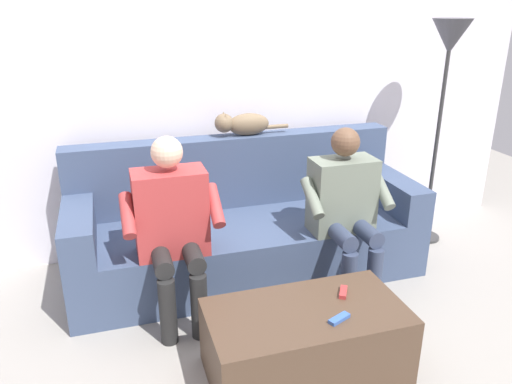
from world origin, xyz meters
The scene contains 10 objects.
ground_plane centered at (0.00, 0.60, 0.00)m, with size 8.00×8.00×0.00m, color gray.
back_wall centered at (0.00, -0.66, 1.32)m, with size 5.00×0.06×2.64m, color silver.
couch centered at (0.00, -0.16, 0.32)m, with size 2.42×0.87×0.93m.
coffee_table centered at (0.00, 1.01, 0.19)m, with size 1.02×0.54×0.38m.
person_left_seated centered at (-0.56, 0.28, 0.62)m, with size 0.57×0.50×1.11m.
person_right_seated centered at (0.56, 0.27, 0.63)m, with size 0.58×0.50×1.14m.
cat_on_backrest centered at (-0.07, -0.44, 1.02)m, with size 0.55×0.14×0.18m.
remote_red centered at (-0.24, 0.92, 0.39)m, with size 0.11×0.04×0.02m, color #B73333.
remote_blue centered at (-0.12, 1.13, 0.39)m, with size 0.12×0.04×0.02m, color #3860B7.
floor_lamp centered at (-1.57, -0.20, 1.48)m, with size 0.28×0.28×1.73m.
Camera 1 is at (0.87, 2.99, 1.85)m, focal length 35.09 mm.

